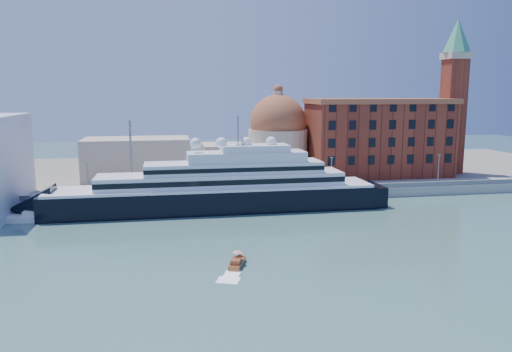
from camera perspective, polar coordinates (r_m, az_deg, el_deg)
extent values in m
plane|color=#355B59|center=(94.60, -2.80, -7.11)|extent=(400.00, 400.00, 0.00)
cube|color=gray|center=(127.09, -4.83, -2.22)|extent=(180.00, 10.00, 2.50)
cube|color=slate|center=(167.34, -6.19, 0.52)|extent=(260.00, 72.00, 2.00)
cube|color=slate|center=(122.33, -4.63, -1.80)|extent=(180.00, 0.10, 1.20)
cube|color=black|center=(116.09, -4.87, -2.91)|extent=(75.66, 11.64, 6.31)
cone|color=black|center=(119.23, -24.30, -3.40)|extent=(9.70, 11.64, 11.64)
cube|color=black|center=(125.37, 12.62, -2.26)|extent=(5.82, 10.67, 5.82)
cube|color=white|center=(115.40, -4.89, -1.26)|extent=(73.72, 11.83, 0.58)
cube|color=white|center=(115.29, -3.95, -0.38)|extent=(56.26, 9.70, 2.91)
cube|color=black|center=(110.54, -3.66, -0.80)|extent=(56.26, 0.15, 1.16)
cube|color=white|center=(115.20, -2.52, 1.00)|extent=(40.74, 8.73, 2.52)
cube|color=white|center=(115.30, -1.10, 2.23)|extent=(27.16, 7.76, 2.33)
cube|color=white|center=(115.39, -0.15, 3.21)|extent=(15.52, 6.79, 1.55)
cylinder|color=slate|center=(114.39, -2.07, 5.20)|extent=(0.29, 0.29, 6.79)
sphere|color=white|center=(113.65, -6.92, 3.73)|extent=(2.52, 2.52, 2.52)
sphere|color=white|center=(114.14, -4.00, 3.80)|extent=(2.52, 2.52, 2.52)
sphere|color=white|center=(114.92, -1.10, 3.86)|extent=(2.52, 2.52, 2.52)
sphere|color=white|center=(116.00, 1.74, 3.91)|extent=(2.52, 2.52, 2.52)
cube|color=white|center=(117.01, -24.97, -4.47)|extent=(11.27, 4.39, 1.47)
cube|color=white|center=(116.17, -24.15, -3.90)|extent=(3.83, 2.53, 1.11)
cube|color=maroon|center=(80.05, -2.16, -10.00)|extent=(3.55, 5.68, 0.90)
cube|color=maroon|center=(78.97, -2.30, -9.69)|extent=(2.13, 2.60, 0.72)
cylinder|color=slate|center=(80.09, -2.10, -9.14)|extent=(0.05, 0.05, 1.44)
cone|color=#E1431A|center=(79.84, -2.10, -8.59)|extent=(1.62, 1.62, 0.36)
cube|color=maroon|center=(156.18, 13.83, 4.09)|extent=(42.00, 18.00, 22.00)
cube|color=#985131|center=(155.56, 14.00, 8.31)|extent=(43.00, 19.00, 1.50)
cube|color=maroon|center=(166.99, 21.51, 6.28)|extent=(6.00, 6.00, 35.00)
cube|color=beige|center=(167.18, 21.90, 12.61)|extent=(7.00, 7.00, 2.00)
cone|color=#479C74|center=(167.68, 22.03, 14.66)|extent=(8.40, 8.40, 10.00)
cylinder|color=beige|center=(152.75, 2.50, 2.73)|extent=(18.00, 18.00, 14.00)
sphere|color=#985131|center=(151.95, 2.52, 6.10)|extent=(17.00, 17.00, 17.00)
cylinder|color=beige|center=(151.68, 2.55, 9.12)|extent=(3.00, 3.00, 3.00)
cube|color=beige|center=(148.57, -2.61, 1.76)|extent=(18.00, 14.00, 10.00)
cube|color=beige|center=(149.33, -13.43, 1.94)|extent=(30.00, 16.00, 12.00)
cylinder|color=slate|center=(123.97, -18.66, -0.52)|extent=(0.24, 0.24, 8.00)
cube|color=slate|center=(123.35, -18.76, 1.35)|extent=(0.80, 0.30, 0.25)
cylinder|color=slate|center=(123.18, -4.72, -0.11)|extent=(0.24, 0.24, 8.00)
cube|color=slate|center=(122.56, -4.75, 1.78)|extent=(0.80, 0.30, 0.25)
cylinder|color=slate|center=(129.53, 8.60, 0.29)|extent=(0.24, 0.24, 8.00)
cube|color=slate|center=(128.94, 8.64, 2.09)|extent=(0.80, 0.30, 0.25)
cylinder|color=slate|center=(142.07, 20.13, 0.62)|extent=(0.24, 0.24, 8.00)
cube|color=slate|center=(141.53, 20.22, 2.26)|extent=(0.80, 0.30, 0.25)
cylinder|color=slate|center=(124.14, -14.08, 2.04)|extent=(0.50, 0.50, 18.00)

